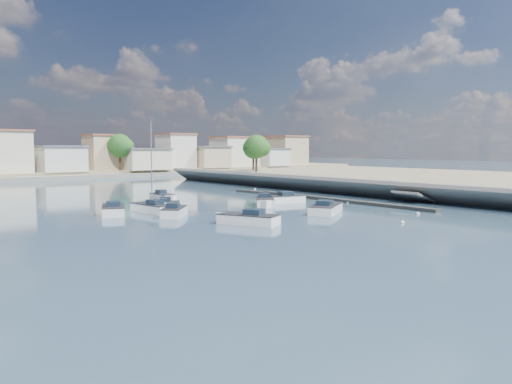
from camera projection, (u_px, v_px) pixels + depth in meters
ground at (161, 188)px, 77.15m from camera, size 400.00×400.00×0.00m
seawall_walkway at (379, 187)px, 67.49m from camera, size 5.00×90.00×1.80m
seawall_embankment at (462, 181)px, 80.88m from camera, size 49.65×90.00×2.90m
breakwater at (320, 198)px, 60.12m from camera, size 2.00×31.02×0.35m
far_shore_land at (57, 172)px, 117.63m from camera, size 160.00×40.00×1.40m
far_shore_quay at (89, 177)px, 101.28m from camera, size 160.00×2.50×0.80m
far_town at (126, 154)px, 112.14m from camera, size 113.01×12.80×8.35m
shore_trees at (133, 148)px, 103.69m from camera, size 74.56×38.32×7.92m
motorboat_a at (245, 219)px, 40.84m from camera, size 3.93×5.45×1.48m
motorboat_b at (175, 212)px, 45.71m from camera, size 4.01×4.19×1.48m
motorboat_c at (280, 200)px, 56.54m from camera, size 5.90×3.04×1.48m
motorboat_d at (265, 202)px, 53.96m from camera, size 4.16×4.79×1.48m
motorboat_e at (113, 210)px, 47.15m from camera, size 3.76×5.56×1.48m
motorboat_f at (160, 206)px, 50.62m from camera, size 3.73×3.06×1.48m
motorboat_g at (164, 198)px, 58.84m from camera, size 1.62×4.57×1.48m
motorboat_h at (326, 209)px, 48.06m from camera, size 5.90×4.75×1.48m
sailboat at (151, 208)px, 48.34m from camera, size 2.32×5.83×9.00m
mooring_buoys at (290, 201)px, 58.47m from camera, size 15.99×36.37×0.37m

